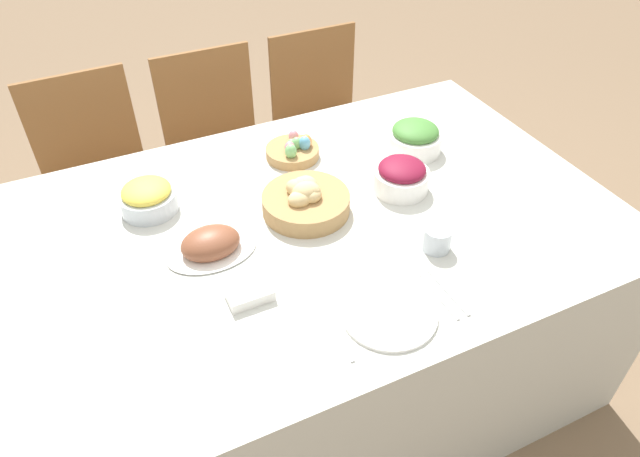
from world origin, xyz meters
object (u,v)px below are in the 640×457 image
Objects in this scene: ham_platter at (211,245)px; drinking_cup at (437,238)px; fork at (336,333)px; spoon at (448,291)px; chair_far_center at (219,148)px; chair_far_left at (100,177)px; bread_basket at (306,199)px; beet_salad_bowl at (401,176)px; green_salad_bowl at (415,138)px; pineapple_bowl at (148,197)px; butter_dish at (250,294)px; knife at (438,295)px; chair_far_right at (324,123)px; egg_basket at (294,150)px.

drinking_cup is at bearing -23.77° from ham_platter.
spoon is (0.32, 0.00, 0.00)m from fork.
chair_far_center is 1.39m from fork.
drinking_cup reaches higher than fork.
bread_basket is at bearing -60.70° from chair_far_left.
fork is at bearing -135.49° from beet_salad_bowl.
fork is 0.32m from spoon.
bread_basket is at bearing 174.87° from beet_salad_bowl.
chair_far_left is 4.69× the size of green_salad_bowl.
pineapple_bowl reaches higher than fork.
bread_basket is 2.29× the size of butter_dish.
green_salad_bowl is (0.48, 0.15, 0.01)m from bread_basket.
green_salad_bowl reaches higher than butter_dish.
green_salad_bowl is at bearing 17.06° from bread_basket.
pineapple_bowl is at bearing 131.84° from spoon.
chair_far_left is at bearing 133.28° from beet_salad_bowl.
pineapple_bowl is (-0.11, 0.26, 0.02)m from ham_platter.
knife is at bearing -40.60° from ham_platter.
butter_dish reaches higher than fork.
knife is 1.56× the size of butter_dish.
beet_salad_bowl is (0.32, -0.03, 0.01)m from bread_basket.
chair_far_right is 4.69× the size of green_salad_bowl.
butter_dish is at bearing -151.18° from green_salad_bowl.
chair_far_center is at bearing -2.23° from chair_far_left.
ham_platter is at bearing 115.18° from fork.
chair_far_center is at bearing 110.88° from beet_salad_bowl.
chair_far_left is 4.85× the size of knife.
chair_far_right is 0.52m from chair_far_center.
pineapple_bowl is at bearing 176.09° from green_salad_bowl.
chair_far_right is 5.08× the size of pineapple_bowl.
drinking_cup reaches higher than knife.
chair_far_center is 4.69× the size of green_salad_bowl.
beet_salad_bowl is (0.23, -0.32, 0.02)m from egg_basket.
egg_basket is 1.01× the size of spoon.
chair_far_left reaches higher than beet_salad_bowl.
bread_basket is 1.53× the size of pineapple_bowl.
egg_basket is at bearing 97.50° from spoon.
chair_far_center is 4.85× the size of fork.
knife is (0.08, -0.76, -0.02)m from egg_basket.
beet_salad_bowl reaches higher than knife.
fork is 0.42m from drinking_cup.
fork is (-0.62, -1.35, 0.28)m from chair_far_right.
bread_basket reaches higher than butter_dish.
fork is at bearing 179.10° from spoon.
green_salad_bowl is 0.86m from butter_dish.
spoon is 2.23× the size of drinking_cup.
green_salad_bowl reaches higher than knife.
drinking_cup is at bearing -49.64° from bread_basket.
chair_far_left is 5.00× the size of beet_salad_bowl.
chair_far_center is 4.85× the size of spoon.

